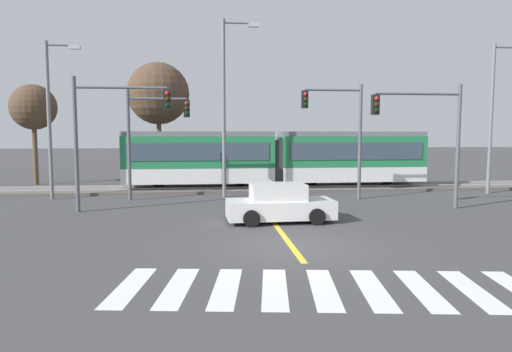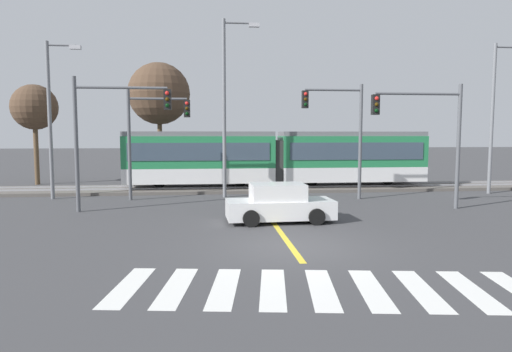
{
  "view_description": "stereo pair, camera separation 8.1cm",
  "coord_description": "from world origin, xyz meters",
  "px_view_note": "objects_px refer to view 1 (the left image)",
  "views": [
    {
      "loc": [
        -2.58,
        -13.55,
        3.47
      ],
      "look_at": [
        -0.42,
        6.54,
        1.6
      ],
      "focal_mm": 32.0,
      "sensor_mm": 36.0,
      "label": 1
    },
    {
      "loc": [
        -2.5,
        -13.55,
        3.47
      ],
      "look_at": [
        -0.42,
        6.54,
        1.6
      ],
      "focal_mm": 32.0,
      "sensor_mm": 36.0,
      "label": 2
    }
  ],
  "objects_px": {
    "light_rail_tram": "(276,157)",
    "sedan_crossing": "(280,204)",
    "traffic_light_far_right": "(341,123)",
    "street_lamp_west": "(52,111)",
    "street_lamp_centre": "(227,99)",
    "street_lamp_east": "(495,109)",
    "bare_tree_west": "(158,94)",
    "traffic_light_mid_left": "(109,123)",
    "traffic_light_mid_right": "(428,126)",
    "bare_tree_far_west": "(33,108)",
    "traffic_light_far_left": "(150,128)"
  },
  "relations": [
    {
      "from": "bare_tree_west",
      "to": "sedan_crossing",
      "type": "bearing_deg",
      "value": -67.27
    },
    {
      "from": "light_rail_tram",
      "to": "street_lamp_centre",
      "type": "distance_m",
      "value": 5.61
    },
    {
      "from": "street_lamp_west",
      "to": "bare_tree_west",
      "type": "distance_m",
      "value": 8.72
    },
    {
      "from": "sedan_crossing",
      "to": "street_lamp_centre",
      "type": "relative_size",
      "value": 0.45
    },
    {
      "from": "light_rail_tram",
      "to": "street_lamp_centre",
      "type": "relative_size",
      "value": 1.94
    },
    {
      "from": "light_rail_tram",
      "to": "bare_tree_far_west",
      "type": "height_order",
      "value": "bare_tree_far_west"
    },
    {
      "from": "street_lamp_east",
      "to": "bare_tree_west",
      "type": "relative_size",
      "value": 1.03
    },
    {
      "from": "light_rail_tram",
      "to": "sedan_crossing",
      "type": "height_order",
      "value": "light_rail_tram"
    },
    {
      "from": "traffic_light_mid_right",
      "to": "street_lamp_centre",
      "type": "xyz_separation_m",
      "value": [
        -8.96,
        4.89,
        1.52
      ]
    },
    {
      "from": "traffic_light_mid_left",
      "to": "street_lamp_west",
      "type": "bearing_deg",
      "value": 131.37
    },
    {
      "from": "bare_tree_far_west",
      "to": "bare_tree_west",
      "type": "height_order",
      "value": "bare_tree_west"
    },
    {
      "from": "sedan_crossing",
      "to": "bare_tree_west",
      "type": "height_order",
      "value": "bare_tree_west"
    },
    {
      "from": "traffic_light_mid_left",
      "to": "street_lamp_east",
      "type": "height_order",
      "value": "street_lamp_east"
    },
    {
      "from": "bare_tree_far_west",
      "to": "traffic_light_mid_left",
      "type": "bearing_deg",
      "value": -57.78
    },
    {
      "from": "traffic_light_far_right",
      "to": "traffic_light_far_left",
      "type": "xyz_separation_m",
      "value": [
        -9.96,
        0.8,
        -0.23
      ]
    },
    {
      "from": "bare_tree_far_west",
      "to": "traffic_light_mid_right",
      "type": "bearing_deg",
      "value": -30.06
    },
    {
      "from": "street_lamp_west",
      "to": "bare_tree_far_west",
      "type": "xyz_separation_m",
      "value": [
        -3.57,
        7.38,
        0.56
      ]
    },
    {
      "from": "light_rail_tram",
      "to": "traffic_light_far_right",
      "type": "height_order",
      "value": "traffic_light_far_right"
    },
    {
      "from": "light_rail_tram",
      "to": "street_lamp_west",
      "type": "distance_m",
      "value": 12.97
    },
    {
      "from": "street_lamp_centre",
      "to": "traffic_light_mid_left",
      "type": "bearing_deg",
      "value": -143.04
    },
    {
      "from": "traffic_light_far_right",
      "to": "traffic_light_mid_left",
      "type": "height_order",
      "value": "traffic_light_far_right"
    },
    {
      "from": "sedan_crossing",
      "to": "street_lamp_west",
      "type": "distance_m",
      "value": 13.83
    },
    {
      "from": "sedan_crossing",
      "to": "traffic_light_mid_right",
      "type": "height_order",
      "value": "traffic_light_mid_right"
    },
    {
      "from": "light_rail_tram",
      "to": "sedan_crossing",
      "type": "distance_m",
      "value": 10.63
    },
    {
      "from": "light_rail_tram",
      "to": "traffic_light_far_right",
      "type": "relative_size",
      "value": 3.05
    },
    {
      "from": "street_lamp_centre",
      "to": "street_lamp_west",
      "type": "bearing_deg",
      "value": 178.22
    },
    {
      "from": "street_lamp_west",
      "to": "bare_tree_far_west",
      "type": "distance_m",
      "value": 8.22
    },
    {
      "from": "street_lamp_centre",
      "to": "street_lamp_east",
      "type": "xyz_separation_m",
      "value": [
        15.46,
        0.03,
        -0.45
      ]
    },
    {
      "from": "traffic_light_far_right",
      "to": "street_lamp_west",
      "type": "xyz_separation_m",
      "value": [
        -15.09,
        1.65,
        0.64
      ]
    },
    {
      "from": "street_lamp_east",
      "to": "light_rail_tram",
      "type": "bearing_deg",
      "value": 165.42
    },
    {
      "from": "sedan_crossing",
      "to": "bare_tree_far_west",
      "type": "height_order",
      "value": "bare_tree_far_west"
    },
    {
      "from": "traffic_light_mid_right",
      "to": "street_lamp_west",
      "type": "relative_size",
      "value": 0.69
    },
    {
      "from": "traffic_light_far_right",
      "to": "sedan_crossing",
      "type": "bearing_deg",
      "value": -125.45
    },
    {
      "from": "traffic_light_far_right",
      "to": "bare_tree_far_west",
      "type": "bearing_deg",
      "value": 154.17
    },
    {
      "from": "traffic_light_mid_left",
      "to": "traffic_light_far_left",
      "type": "bearing_deg",
      "value": 69.12
    },
    {
      "from": "traffic_light_mid_right",
      "to": "bare_tree_far_west",
      "type": "relative_size",
      "value": 0.84
    },
    {
      "from": "street_lamp_west",
      "to": "sedan_crossing",
      "type": "bearing_deg",
      "value": -34.5
    },
    {
      "from": "street_lamp_west",
      "to": "street_lamp_centre",
      "type": "xyz_separation_m",
      "value": [
        9.17,
        -0.29,
        0.68
      ]
    },
    {
      "from": "light_rail_tram",
      "to": "bare_tree_far_west",
      "type": "bearing_deg",
      "value": 164.42
    },
    {
      "from": "traffic_light_mid_right",
      "to": "traffic_light_far_right",
      "type": "bearing_deg",
      "value": 130.75
    },
    {
      "from": "traffic_light_mid_right",
      "to": "bare_tree_far_west",
      "type": "height_order",
      "value": "bare_tree_far_west"
    },
    {
      "from": "traffic_light_far_left",
      "to": "street_lamp_east",
      "type": "bearing_deg",
      "value": 1.75
    },
    {
      "from": "traffic_light_mid_left",
      "to": "street_lamp_east",
      "type": "bearing_deg",
      "value": 11.05
    },
    {
      "from": "sedan_crossing",
      "to": "street_lamp_east",
      "type": "relative_size",
      "value": 0.5
    },
    {
      "from": "sedan_crossing",
      "to": "traffic_light_mid_left",
      "type": "distance_m",
      "value": 8.45
    },
    {
      "from": "bare_tree_far_west",
      "to": "sedan_crossing",
      "type": "bearing_deg",
      "value": -45.78
    },
    {
      "from": "traffic_light_mid_right",
      "to": "bare_tree_far_west",
      "type": "distance_m",
      "value": 25.11
    },
    {
      "from": "street_lamp_west",
      "to": "traffic_light_mid_right",
      "type": "bearing_deg",
      "value": -15.93
    },
    {
      "from": "light_rail_tram",
      "to": "street_lamp_east",
      "type": "xyz_separation_m",
      "value": [
        12.27,
        -3.19,
        2.85
      ]
    },
    {
      "from": "light_rail_tram",
      "to": "bare_tree_far_west",
      "type": "relative_size",
      "value": 2.72
    }
  ]
}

